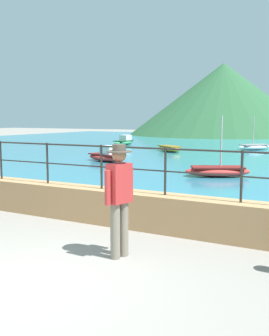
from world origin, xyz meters
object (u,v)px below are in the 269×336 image
object	(u,v)px
boat_5	(107,156)
boat_6	(170,148)
boat_4	(218,171)
boat_3	(124,141)
boat_7	(254,147)
person_walking	(119,195)

from	to	relation	value
boat_5	boat_6	xyz separation A→B (m)	(0.49, 6.56, -0.07)
boat_4	boat_5	distance (m)	6.58
boat_4	boat_6	world-z (taller)	boat_4
boat_3	boat_7	distance (m)	9.84
boat_6	boat_7	xyz separation A→B (m)	(4.36, 3.84, 0.01)
boat_7	person_walking	bearing A→B (deg)	-83.91
person_walking	boat_6	world-z (taller)	person_walking
person_walking	boat_6	distance (m)	18.76
boat_6	person_walking	bearing A→B (deg)	-69.25
person_walking	boat_4	size ratio (longest dim) A/B	0.71
boat_6	boat_4	bearing A→B (deg)	-57.56
person_walking	boat_3	distance (m)	24.64
person_walking	boat_6	bearing A→B (deg)	110.75
boat_5	boat_6	distance (m)	6.58
boat_6	boat_3	bearing A→B (deg)	144.43
boat_4	boat_7	bearing A→B (deg)	95.81
boat_5	boat_7	bearing A→B (deg)	65.00
boat_5	boat_6	world-z (taller)	boat_5
boat_6	boat_7	bearing A→B (deg)	41.38
boat_3	boat_5	bearing A→B (deg)	-64.55
boat_6	boat_7	size ratio (longest dim) A/B	1.02
person_walking	boat_3	world-z (taller)	person_walking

